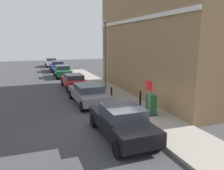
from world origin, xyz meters
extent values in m
plane|color=#38383A|center=(0.00, 0.00, 0.00)|extent=(80.00, 80.00, 0.00)
cube|color=gray|center=(1.94, 6.00, 0.07)|extent=(2.52, 30.00, 0.15)
cube|color=olive|center=(6.88, 4.97, 4.63)|extent=(7.36, 13.94, 9.25)
cube|color=silver|center=(3.16, 4.97, 5.65)|extent=(0.12, 13.94, 0.24)
cube|color=black|center=(-0.46, -1.69, 0.62)|extent=(1.76, 4.27, 0.61)
cube|color=#2D333D|center=(-0.46, -1.79, 1.17)|extent=(1.54, 1.89, 0.53)
cylinder|color=black|center=(-1.29, -0.11, 0.32)|extent=(0.22, 0.64, 0.64)
cylinder|color=black|center=(0.36, -0.11, 0.32)|extent=(0.22, 0.64, 0.64)
cylinder|color=black|center=(-1.28, -3.28, 0.32)|extent=(0.22, 0.64, 0.64)
cylinder|color=black|center=(0.37, -3.27, 0.32)|extent=(0.22, 0.64, 0.64)
cube|color=slate|center=(-0.44, 4.11, 0.61)|extent=(1.95, 4.45, 0.57)
cube|color=#2D333D|center=(-0.44, 4.02, 1.09)|extent=(1.67, 2.15, 0.44)
cylinder|color=black|center=(-1.35, 5.74, 0.32)|extent=(0.24, 0.65, 0.64)
cylinder|color=black|center=(0.39, 5.78, 0.32)|extent=(0.24, 0.65, 0.64)
cylinder|color=black|center=(-1.26, 2.43, 0.32)|extent=(0.24, 0.65, 0.64)
cylinder|color=black|center=(0.47, 2.48, 0.32)|extent=(0.24, 0.65, 0.64)
cube|color=maroon|center=(-0.42, 9.34, 0.61)|extent=(1.72, 4.35, 0.57)
cube|color=#2D333D|center=(-0.42, 9.16, 1.08)|extent=(1.49, 1.91, 0.40)
cylinder|color=black|center=(-1.18, 10.96, 0.32)|extent=(0.23, 0.64, 0.64)
cylinder|color=black|center=(0.38, 10.94, 0.32)|extent=(0.23, 0.64, 0.64)
cylinder|color=black|center=(-1.22, 7.73, 0.32)|extent=(0.23, 0.64, 0.64)
cylinder|color=black|center=(0.35, 7.71, 0.32)|extent=(0.23, 0.64, 0.64)
cube|color=#195933|center=(-0.46, 15.90, 0.61)|extent=(1.73, 3.92, 0.59)
cube|color=#2D333D|center=(-0.46, 15.91, 1.13)|extent=(1.50, 1.83, 0.49)
cylinder|color=black|center=(-1.23, 17.31, 0.32)|extent=(0.23, 0.64, 0.64)
cylinder|color=black|center=(0.35, 17.30, 0.32)|extent=(0.23, 0.64, 0.64)
cylinder|color=black|center=(-1.26, 14.51, 0.32)|extent=(0.23, 0.64, 0.64)
cylinder|color=black|center=(0.32, 14.50, 0.32)|extent=(0.23, 0.64, 0.64)
cube|color=navy|center=(-0.39, 21.32, 0.62)|extent=(1.73, 4.27, 0.60)
cube|color=#2D333D|center=(-0.39, 21.17, 1.16)|extent=(1.51, 1.83, 0.52)
cylinder|color=black|center=(-1.18, 22.90, 0.32)|extent=(0.22, 0.64, 0.64)
cylinder|color=black|center=(0.42, 22.89, 0.32)|extent=(0.22, 0.64, 0.64)
cylinder|color=black|center=(-1.20, 19.75, 0.32)|extent=(0.22, 0.64, 0.64)
cylinder|color=black|center=(0.39, 19.73, 0.32)|extent=(0.22, 0.64, 0.64)
cube|color=silver|center=(-0.63, 27.59, 0.60)|extent=(1.68, 4.06, 0.55)
cube|color=#2D333D|center=(-0.63, 27.37, 1.12)|extent=(1.47, 1.95, 0.53)
cylinder|color=black|center=(-1.40, 29.07, 0.32)|extent=(0.22, 0.64, 0.64)
cylinder|color=black|center=(0.16, 29.06, 0.32)|extent=(0.22, 0.64, 0.64)
cylinder|color=black|center=(-1.42, 26.12, 0.32)|extent=(0.22, 0.64, 0.64)
cylinder|color=black|center=(0.14, 26.11, 0.32)|extent=(0.22, 0.64, 0.64)
cube|color=#1E4C28|center=(2.07, 0.11, 0.72)|extent=(0.40, 0.55, 1.15)
cube|color=#333333|center=(2.07, 0.11, 0.19)|extent=(0.46, 0.61, 0.08)
cylinder|color=black|center=(2.17, 1.57, 0.62)|extent=(0.12, 0.12, 0.95)
sphere|color=black|center=(2.17, 1.57, 1.12)|extent=(0.14, 0.14, 0.14)
cylinder|color=black|center=(0.93, 3.28, 0.62)|extent=(0.12, 0.12, 0.95)
sphere|color=black|center=(0.93, 3.28, 1.12)|extent=(0.14, 0.14, 0.14)
cylinder|color=#59595B|center=(0.99, -1.53, 1.30)|extent=(0.08, 0.08, 2.30)
cube|color=white|center=(0.97, -1.53, 2.20)|extent=(0.03, 0.56, 0.40)
cube|color=red|center=(0.95, -1.53, 2.20)|extent=(0.01, 0.60, 0.44)
cylinder|color=#59595B|center=(2.07, 7.84, 2.90)|extent=(0.14, 0.14, 5.50)
cube|color=#A5A599|center=(2.07, 7.84, 5.77)|extent=(0.20, 0.44, 0.20)
camera|label=1|loc=(-4.10, -10.17, 4.21)|focal=35.66mm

